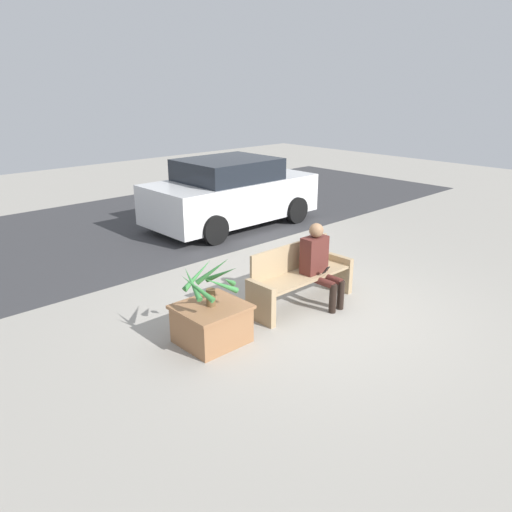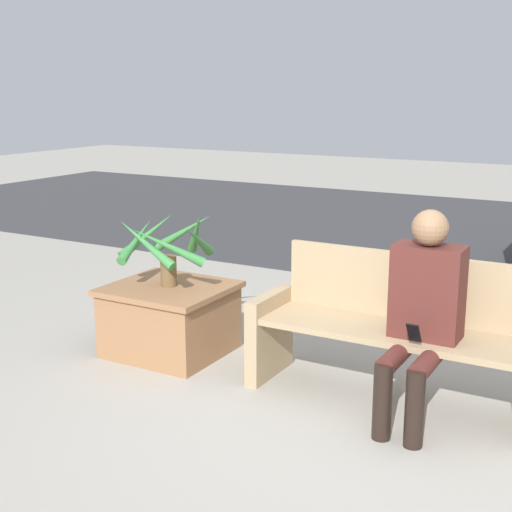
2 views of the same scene
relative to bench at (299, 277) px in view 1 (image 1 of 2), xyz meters
name	(u,v)px [view 1 (image 1 of 2)]	position (x,y,z in m)	size (l,w,h in m)	color
ground_plane	(311,312)	(-0.09, -0.33, -0.42)	(30.00, 30.00, 0.00)	#9E998E
road_surface	(115,230)	(-0.09, 5.47, -0.42)	(20.00, 6.00, 0.01)	#38383A
bench	(299,277)	(0.00, 0.00, 0.00)	(1.78, 0.52, 0.89)	tan
person_seated	(319,261)	(0.20, -0.19, 0.25)	(0.40, 0.61, 1.22)	#51231E
planter_box	(212,322)	(-1.67, -0.04, -0.15)	(0.83, 0.77, 0.50)	#936642
potted_plant	(210,282)	(-1.67, -0.04, 0.39)	(0.69, 0.69, 0.58)	brown
parked_car	(231,193)	(2.08, 3.99, 0.33)	(3.92, 1.98, 1.53)	silver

